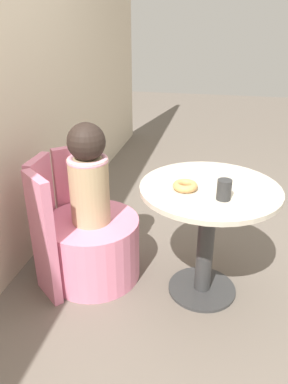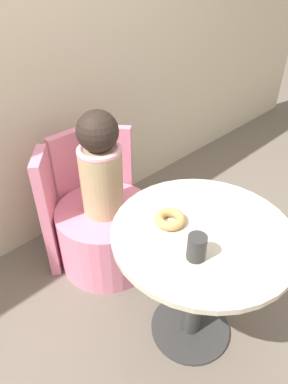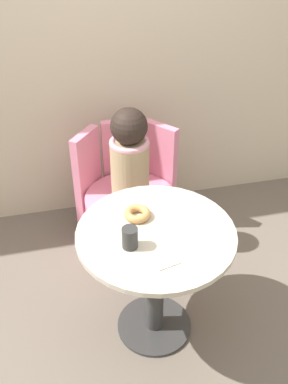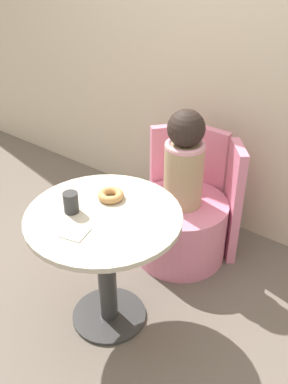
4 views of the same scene
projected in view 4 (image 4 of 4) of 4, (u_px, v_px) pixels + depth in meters
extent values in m
plane|color=#665B51|center=(97.00, 307.00, 2.40)|extent=(12.00, 12.00, 0.00)
cube|color=beige|center=(221.00, 34.00, 2.51)|extent=(6.00, 0.06, 2.40)
cylinder|color=#333333|center=(109.00, 315.00, 2.34)|extent=(0.38, 0.38, 0.02)
cylinder|color=#333333|center=(107.00, 270.00, 2.17)|extent=(0.09, 0.09, 0.61)
cylinder|color=beige|center=(103.00, 217.00, 2.00)|extent=(0.71, 0.71, 0.02)
cylinder|color=pink|center=(181.00, 229.00, 2.67)|extent=(0.54, 0.54, 0.37)
cube|color=pink|center=(208.00, 183.00, 2.77)|extent=(0.23, 0.05, 0.72)
cube|color=pink|center=(233.00, 203.00, 2.59)|extent=(0.19, 0.21, 0.72)
cube|color=pink|center=(168.00, 179.00, 2.82)|extent=(0.19, 0.21, 0.72)
cylinder|color=tan|center=(184.00, 175.00, 2.47)|extent=(0.22, 0.22, 0.37)
torus|color=pink|center=(185.00, 146.00, 2.37)|extent=(0.22, 0.22, 0.04)
sphere|color=black|center=(186.00, 128.00, 2.32)|extent=(0.20, 0.20, 0.20)
torus|color=tan|center=(111.00, 195.00, 2.09)|extent=(0.12, 0.12, 0.04)
cylinder|color=#2D2D2D|center=(71.00, 202.00, 1.99)|extent=(0.07, 0.07, 0.10)
cube|color=white|center=(75.00, 232.00, 1.88)|extent=(0.12, 0.12, 0.01)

